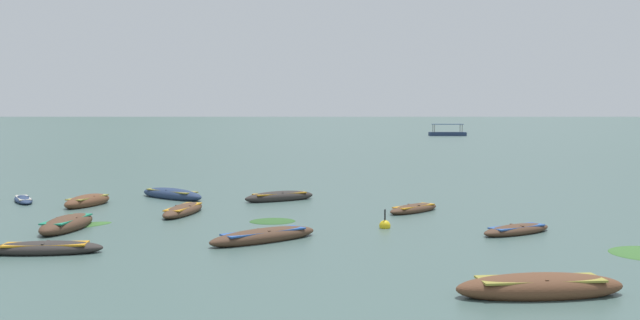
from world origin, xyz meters
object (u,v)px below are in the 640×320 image
Objects in this scene: rowboat_7 at (517,230)px; rowboat_9 at (67,224)px; rowboat_1 at (88,201)px; ferry_0 at (447,134)px; rowboat_3 at (264,236)px; rowboat_8 at (46,248)px; mooring_buoy at (385,226)px; rowboat_11 at (414,209)px; rowboat_5 at (280,197)px; rowboat_6 at (540,287)px; rowboat_10 at (172,194)px; rowboat_2 at (23,200)px; rowboat_0 at (183,210)px.

rowboat_9 is (-16.68, 1.79, 0.07)m from rowboat_7.
rowboat_1 is 112.10m from ferry_0.
rowboat_3 is 7.00m from rowboat_8.
rowboat_3 is 5.22m from mooring_buoy.
rowboat_9 is 14.55m from rowboat_11.
rowboat_1 reaches higher than rowboat_3.
rowboat_1 reaches higher than rowboat_5.
rowboat_6 is 10.42m from mooring_buoy.
rowboat_10 is (-5.57, 1.25, 0.02)m from rowboat_5.
rowboat_5 is (0.50, 11.29, 0.01)m from rowboat_3.
rowboat_2 is at bearing 166.33° from rowboat_11.
rowboat_11 is at bearing -104.08° from ferry_0.
rowboat_2 is 26.92m from rowboat_6.
rowboat_11 is at bearing 0.77° from rowboat_0.
rowboat_6 reaches higher than rowboat_1.
rowboat_3 is at bearing -173.51° from rowboat_7.
rowboat_10 reaches higher than rowboat_5.
rowboat_11 is at bearing -13.67° from rowboat_2.
rowboat_7 is 115.33m from ferry_0.
rowboat_10 is 4.77× the size of mooring_buoy.
rowboat_2 is 9.79m from rowboat_9.
rowboat_5 is (9.13, 1.43, -0.02)m from rowboat_1.
rowboat_5 is 9.65m from mooring_buoy.
ferry_0 reaches higher than rowboat_11.
ferry_0 is (38.37, 101.27, 0.24)m from rowboat_10.
rowboat_11 is at bearing -26.13° from rowboat_10.
ferry_0 reaches higher than rowboat_0.
rowboat_0 is 17.80m from rowboat_6.
rowboat_2 is (-3.56, 1.56, -0.09)m from rowboat_1.
rowboat_3 is 1.25× the size of rowboat_7.
rowboat_0 is 4.72× the size of mooring_buoy.
rowboat_10 reaches higher than rowboat_0.
rowboat_1 is at bearing 99.22° from rowboat_9.
mooring_buoy is at bearing -29.03° from rowboat_1.
mooring_buoy is (13.19, -7.32, -0.11)m from rowboat_1.
rowboat_5 is at bearing -0.58° from rowboat_2.
rowboat_11 is (-2.70, 5.83, 0.00)m from rowboat_7.
rowboat_1 is 0.86× the size of rowboat_10.
rowboat_0 is at bearing 152.99° from mooring_buoy.
mooring_buoy reaches higher than rowboat_8.
rowboat_9 is 0.54× the size of ferry_0.
rowboat_10 is at bearing 76.02° from rowboat_9.
rowboat_1 is at bearing 131.21° from rowboat_3.
rowboat_0 is at bearing 69.92° from rowboat_8.
rowboat_1 and rowboat_9 have the same top height.
rowboat_1 is 4.12× the size of mooring_buoy.
rowboat_3 is 4.77× the size of mooring_buoy.
rowboat_9 is 4.57× the size of mooring_buoy.
mooring_buoy reaches higher than rowboat_11.
rowboat_9 is (-14.31, 10.47, -0.01)m from rowboat_6.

